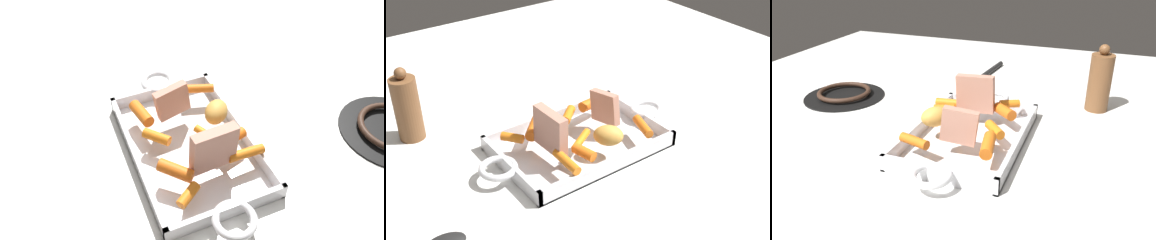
{
  "view_description": "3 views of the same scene",
  "coord_description": "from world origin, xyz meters",
  "views": [
    {
      "loc": [
        0.44,
        -0.18,
        0.55
      ],
      "look_at": [
        -0.0,
        0.01,
        0.07
      ],
      "focal_mm": 35.33,
      "sensor_mm": 36.0,
      "label": 1
    },
    {
      "loc": [
        0.49,
        0.67,
        0.57
      ],
      "look_at": [
        -0.02,
        -0.03,
        0.05
      ],
      "focal_mm": 46.35,
      "sensor_mm": 36.0,
      "label": 2
    },
    {
      "loc": [
        -0.66,
        -0.24,
        0.37
      ],
      "look_at": [
        -0.02,
        0.0,
        0.05
      ],
      "focal_mm": 36.11,
      "sensor_mm": 36.0,
      "label": 3
    }
  ],
  "objects": [
    {
      "name": "roast_slice_outer",
      "position": [
        0.07,
        0.01,
        0.07
      ],
      "size": [
        0.03,
        0.08,
        0.08
      ],
      "primitive_type": "cube",
      "rotation": [
        -0.03,
        0.0,
        0.07
      ],
      "color": "tan",
      "rests_on": "roasting_dish"
    },
    {
      "name": "baby_carrot_northwest",
      "position": [
        0.04,
        0.07,
        0.04
      ],
      "size": [
        0.03,
        0.05,
        0.02
      ],
      "primitive_type": "cylinder",
      "rotation": [
        1.61,
        0.0,
        3.4
      ],
      "color": "orange",
      "rests_on": "roasting_dish"
    },
    {
      "name": "ground_plane",
      "position": [
        0.0,
        0.0,
        0.0
      ],
      "size": [
        1.62,
        1.62,
        0.0
      ],
      "primitive_type": "plane",
      "color": "white"
    },
    {
      "name": "roasting_dish",
      "position": [
        0.0,
        0.0,
        0.01
      ],
      "size": [
        0.44,
        0.22,
        0.03
      ],
      "color": "silver",
      "rests_on": "ground_plane"
    },
    {
      "name": "roast_slice_thick",
      "position": [
        -0.07,
        -0.01,
        0.07
      ],
      "size": [
        0.03,
        0.07,
        0.07
      ],
      "primitive_type": "cube",
      "rotation": [
        0.12,
        0.0,
        0.14
      ],
      "color": "tan",
      "rests_on": "roasting_dish"
    },
    {
      "name": "pepper_mill",
      "position": [
        0.26,
        -0.23,
        0.07
      ],
      "size": [
        0.05,
        0.05,
        0.16
      ],
      "color": "brown",
      "rests_on": "ground_plane"
    },
    {
      "name": "baby_carrot_southeast",
      "position": [
        0.12,
        -0.05,
        0.04
      ],
      "size": [
        0.04,
        0.05,
        0.02
      ],
      "primitive_type": "cylinder",
      "rotation": [
        1.51,
        0.0,
        3.72
      ],
      "color": "orange",
      "rests_on": "roasting_dish"
    },
    {
      "name": "baby_carrot_center_left",
      "position": [
        0.02,
        0.03,
        0.04
      ],
      "size": [
        0.06,
        0.04,
        0.02
      ],
      "primitive_type": "cylinder",
      "rotation": [
        1.67,
        0.0,
        2.07
      ],
      "color": "orange",
      "rests_on": "roasting_dish"
    },
    {
      "name": "potato_golden_small",
      "position": [
        -0.02,
        0.06,
        0.05
      ],
      "size": [
        0.07,
        0.07,
        0.04
      ],
      "primitive_type": "ellipsoid",
      "rotation": [
        0.0,
        0.0,
        5.54
      ],
      "color": "gold",
      "rests_on": "roasting_dish"
    },
    {
      "name": "stove_burner_rear",
      "position": [
        0.11,
        0.39,
        0.01
      ],
      "size": [
        0.2,
        0.2,
        0.02
      ],
      "color": "black",
      "rests_on": "ground_plane"
    },
    {
      "name": "baby_carrot_northeast",
      "position": [
        -0.08,
        -0.07,
        0.05
      ],
      "size": [
        0.07,
        0.03,
        0.03
      ],
      "primitive_type": "cylinder",
      "rotation": [
        1.63,
        0.0,
        4.89
      ],
      "color": "orange",
      "rests_on": "roasting_dish"
    },
    {
      "name": "baby_carrot_short",
      "position": [
        -0.11,
        0.07,
        0.04
      ],
      "size": [
        0.04,
        0.06,
        0.02
      ],
      "primitive_type": "cylinder",
      "rotation": [
        1.6,
        0.0,
        2.84
      ],
      "color": "orange",
      "rests_on": "roasting_dish"
    },
    {
      "name": "baby_carrot_southwest",
      "position": [
        -0.02,
        -0.06,
        0.04
      ],
      "size": [
        0.05,
        0.05,
        0.02
      ],
      "primitive_type": "cylinder",
      "rotation": [
        1.58,
        0.0,
        5.44
      ],
      "color": "orange",
      "rests_on": "roasting_dish"
    },
    {
      "name": "baby_carrot_center_right",
      "position": [
        0.08,
        0.07,
        0.04
      ],
      "size": [
        0.02,
        0.07,
        0.02
      ],
      "primitive_type": "cylinder",
      "rotation": [
        1.52,
        0.0,
        0.0
      ],
      "color": "orange",
      "rests_on": "roasting_dish"
    },
    {
      "name": "serving_spoon",
      "position": [
        0.38,
        0.09,
        0.01
      ],
      "size": [
        0.23,
        0.05,
        0.02
      ],
      "rotation": [
        0.0,
        0.0,
        3.04
      ],
      "color": "black",
      "rests_on": "ground_plane"
    },
    {
      "name": "baby_carrot_long",
      "position": [
        0.07,
        -0.05,
        0.05
      ],
      "size": [
        0.06,
        0.06,
        0.03
      ],
      "primitive_type": "cylinder",
      "rotation": [
        1.5,
        0.0,
        5.49
      ],
      "color": "orange",
      "rests_on": "roasting_dish"
    }
  ]
}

